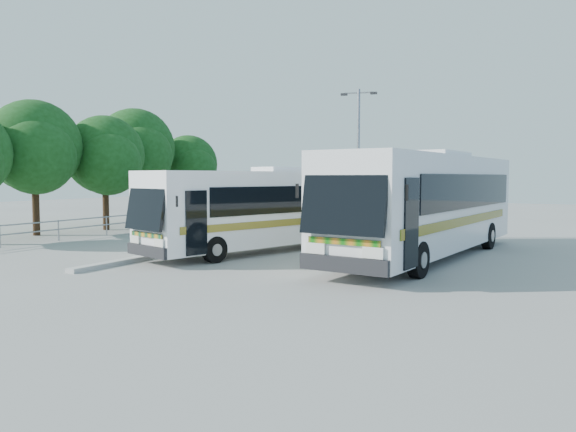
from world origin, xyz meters
The scene contains 10 objects.
ground centered at (0.00, 0.00, 0.00)m, with size 100.00×100.00×0.00m, color gray.
kerb_divider centered at (-2.30, 2.00, 0.07)m, with size 0.40×16.00×0.15m, color #B2B2AD.
railing centered at (-10.00, 4.00, 0.74)m, with size 0.06×22.00×1.00m.
tree_far_b centered at (-13.02, 1.20, 4.57)m, with size 5.33×5.03×6.96m.
tree_far_c centered at (-12.12, 5.10, 4.26)m, with size 4.97×4.69×6.49m.
tree_far_d centered at (-13.31, 8.80, 4.82)m, with size 5.62×5.30×7.33m.
tree_far_e centered at (-12.63, 13.30, 3.89)m, with size 4.54×4.28×5.92m.
coach_main centered at (0.51, 1.76, 1.78)m, with size 5.62×11.85×3.24m.
coach_adjacent centered at (6.74, 2.80, 2.08)m, with size 4.09×13.87×3.79m.
lamppost centered at (2.00, 7.87, 4.03)m, with size 1.78×0.49×7.29m.
Camera 1 is at (11.96, -18.15, 3.05)m, focal length 35.00 mm.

